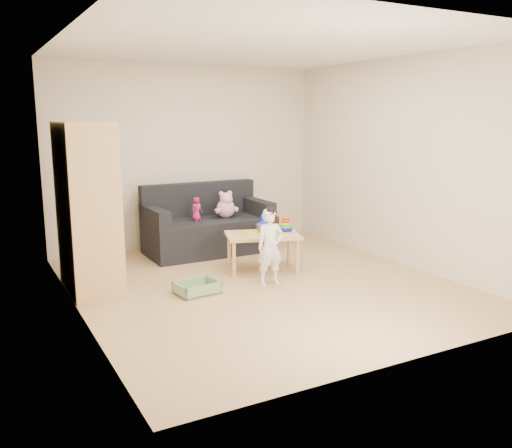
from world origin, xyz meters
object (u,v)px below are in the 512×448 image
wardrobe (87,208)px  play_table (263,252)px  toddler (270,248)px  sofa (209,236)px

wardrobe → play_table: bearing=-7.2°
wardrobe → toddler: bearing=-23.1°
sofa → play_table: size_ratio=1.93×
sofa → play_table: (0.22, -1.16, -0.01)m
toddler → sofa: bearing=99.1°
play_table → toddler: size_ratio=1.05×
sofa → toddler: bearing=-89.6°
sofa → wardrobe: bearing=-153.7°
play_table → toddler: (-0.19, -0.53, 0.19)m
wardrobe → toddler: size_ratio=2.16×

